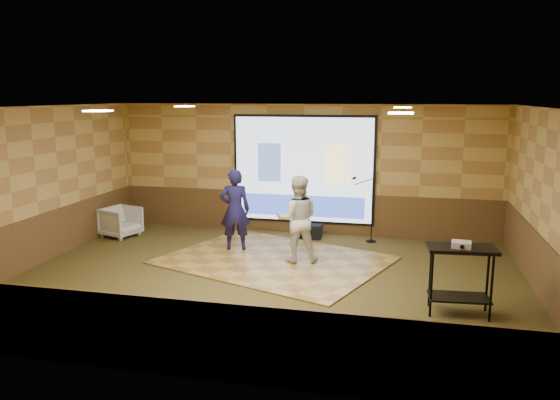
% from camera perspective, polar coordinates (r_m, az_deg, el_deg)
% --- Properties ---
extents(ground, '(9.00, 9.00, 0.00)m').
position_cam_1_polar(ground, '(9.72, -1.36, -8.31)').
color(ground, '#2D3418').
rests_on(ground, ground).
extents(room_shell, '(9.04, 7.04, 3.02)m').
position_cam_1_polar(room_shell, '(9.24, -1.42, 4.04)').
color(room_shell, tan).
rests_on(room_shell, ground).
extents(wainscot_back, '(9.00, 0.04, 0.95)m').
position_cam_1_polar(wainscot_back, '(12.87, 2.43, -1.31)').
color(wainscot_back, '#543D1C').
rests_on(wainscot_back, ground).
extents(wainscot_front, '(9.00, 0.04, 0.95)m').
position_cam_1_polar(wainscot_front, '(6.47, -9.18, -14.17)').
color(wainscot_front, '#543D1C').
rests_on(wainscot_front, ground).
extents(wainscot_left, '(0.04, 7.00, 0.95)m').
position_cam_1_polar(wainscot_left, '(11.49, -23.63, -3.74)').
color(wainscot_left, '#543D1C').
rests_on(wainscot_left, ground).
extents(wainscot_right, '(0.04, 7.00, 0.95)m').
position_cam_1_polar(wainscot_right, '(9.56, 25.84, -6.78)').
color(wainscot_right, '#543D1C').
rests_on(wainscot_right, ground).
extents(projector_screen, '(3.32, 0.06, 2.52)m').
position_cam_1_polar(projector_screen, '(12.65, 2.43, 3.08)').
color(projector_screen, black).
rests_on(projector_screen, room_shell).
extents(downlight_nw, '(0.32, 0.32, 0.02)m').
position_cam_1_polar(downlight_nw, '(11.59, -9.94, 9.62)').
color(downlight_nw, beige).
rests_on(downlight_nw, room_shell).
extents(downlight_ne, '(0.32, 0.32, 0.02)m').
position_cam_1_polar(downlight_ne, '(10.70, 12.69, 9.42)').
color(downlight_ne, beige).
rests_on(downlight_ne, room_shell).
extents(downlight_sw, '(0.32, 0.32, 0.02)m').
position_cam_1_polar(downlight_sw, '(8.64, -18.49, 8.83)').
color(downlight_sw, beige).
rests_on(downlight_sw, room_shell).
extents(downlight_se, '(0.32, 0.32, 0.02)m').
position_cam_1_polar(downlight_se, '(7.40, 12.52, 8.86)').
color(downlight_se, beige).
rests_on(downlight_se, room_shell).
extents(dance_floor, '(4.88, 4.31, 0.03)m').
position_cam_1_polar(dance_floor, '(10.76, -0.55, -6.30)').
color(dance_floor, '#A5803C').
rests_on(dance_floor, ground).
extents(player_left, '(0.70, 0.55, 1.69)m').
position_cam_1_polar(player_left, '(11.30, -4.73, -1.01)').
color(player_left, '#171543').
rests_on(player_left, dance_floor).
extents(player_right, '(0.95, 0.82, 1.68)m').
position_cam_1_polar(player_right, '(10.44, 1.83, -2.00)').
color(player_right, beige).
rests_on(player_right, dance_floor).
extents(av_table, '(0.98, 0.52, 1.03)m').
position_cam_1_polar(av_table, '(8.47, 18.37, -6.60)').
color(av_table, black).
rests_on(av_table, ground).
extents(projector, '(0.30, 0.26, 0.09)m').
position_cam_1_polar(projector, '(8.33, 18.42, -4.44)').
color(projector, silver).
rests_on(projector, av_table).
extents(mic_stand, '(0.57, 0.23, 1.45)m').
position_cam_1_polar(mic_stand, '(12.19, 9.29, -2.06)').
color(mic_stand, black).
rests_on(mic_stand, ground).
extents(banquet_chair, '(0.94, 0.93, 0.69)m').
position_cam_1_polar(banquet_chair, '(13.01, -16.31, -2.21)').
color(banquet_chair, gray).
rests_on(banquet_chair, ground).
extents(duffel_bag, '(0.50, 0.34, 0.31)m').
position_cam_1_polar(duffel_bag, '(12.42, 3.22, -3.28)').
color(duffel_bag, black).
rests_on(duffel_bag, ground).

